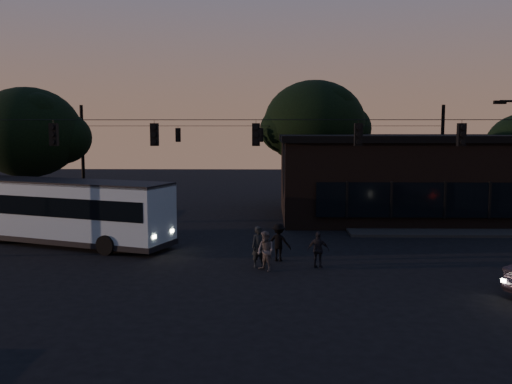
{
  "coord_description": "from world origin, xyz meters",
  "views": [
    {
      "loc": [
        0.57,
        -21.24,
        5.82
      ],
      "look_at": [
        0.0,
        4.0,
        3.0
      ],
      "focal_mm": 40.0,
      "sensor_mm": 36.0,
      "label": 1
    }
  ],
  "objects_px": {
    "pedestrian_b": "(266,251)",
    "bus": "(64,209)",
    "pedestrian_a": "(259,247)",
    "pedestrian_c": "(318,250)",
    "building": "(398,176)",
    "pedestrian_d": "(279,242)"
  },
  "relations": [
    {
      "from": "bus",
      "to": "pedestrian_d",
      "type": "xyz_separation_m",
      "value": [
        10.72,
        -3.35,
        -0.98
      ]
    },
    {
      "from": "building",
      "to": "pedestrian_d",
      "type": "bearing_deg",
      "value": -122.54
    },
    {
      "from": "pedestrian_b",
      "to": "pedestrian_c",
      "type": "bearing_deg",
      "value": 62.08
    },
    {
      "from": "bus",
      "to": "pedestrian_d",
      "type": "height_order",
      "value": "bus"
    },
    {
      "from": "pedestrian_a",
      "to": "pedestrian_d",
      "type": "xyz_separation_m",
      "value": [
        0.86,
        1.17,
        -0.03
      ]
    },
    {
      "from": "bus",
      "to": "pedestrian_a",
      "type": "distance_m",
      "value": 10.89
    },
    {
      "from": "building",
      "to": "pedestrian_b",
      "type": "distance_m",
      "value": 16.78
    },
    {
      "from": "pedestrian_a",
      "to": "pedestrian_c",
      "type": "relative_size",
      "value": 1.12
    },
    {
      "from": "building",
      "to": "pedestrian_a",
      "type": "xyz_separation_m",
      "value": [
        -8.84,
        -13.67,
        -1.84
      ]
    },
    {
      "from": "pedestrian_b",
      "to": "building",
      "type": "bearing_deg",
      "value": 107.18
    },
    {
      "from": "pedestrian_b",
      "to": "bus",
      "type": "bearing_deg",
      "value": -158.9
    },
    {
      "from": "pedestrian_c",
      "to": "pedestrian_d",
      "type": "relative_size",
      "value": 0.93
    },
    {
      "from": "building",
      "to": "bus",
      "type": "height_order",
      "value": "building"
    },
    {
      "from": "pedestrian_b",
      "to": "pedestrian_d",
      "type": "height_order",
      "value": "pedestrian_d"
    },
    {
      "from": "bus",
      "to": "pedestrian_c",
      "type": "relative_size",
      "value": 7.58
    },
    {
      "from": "bus",
      "to": "pedestrian_a",
      "type": "bearing_deg",
      "value": -4.21
    },
    {
      "from": "pedestrian_b",
      "to": "pedestrian_c",
      "type": "distance_m",
      "value": 2.28
    },
    {
      "from": "building",
      "to": "bus",
      "type": "relative_size",
      "value": 1.31
    },
    {
      "from": "pedestrian_a",
      "to": "pedestrian_b",
      "type": "bearing_deg",
      "value": -82.22
    },
    {
      "from": "building",
      "to": "pedestrian_c",
      "type": "distance_m",
      "value": 15.28
    },
    {
      "from": "building",
      "to": "pedestrian_c",
      "type": "bearing_deg",
      "value": -114.76
    },
    {
      "from": "pedestrian_c",
      "to": "pedestrian_d",
      "type": "height_order",
      "value": "pedestrian_d"
    }
  ]
}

